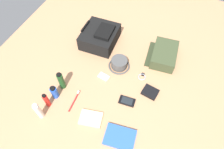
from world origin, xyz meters
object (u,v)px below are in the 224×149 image
at_px(wristwatch, 142,77).
at_px(toothbrush, 75,100).
at_px(deodorant_spray, 54,92).
at_px(paperback_novel, 120,137).
at_px(toiletry_pouch, 164,55).
at_px(toothpaste_tube, 38,111).
at_px(cell_phone, 127,101).
at_px(sunscreen_spray, 47,100).
at_px(media_player, 104,77).
at_px(shampoo_bottle, 61,81).
at_px(bucket_hat, 119,64).
at_px(wallet, 150,92).
at_px(notepad, 91,119).
at_px(backpack, 100,36).

distance_m(wristwatch, toothbrush, 0.53).
relative_size(deodorant_spray, paperback_novel, 0.54).
distance_m(toiletry_pouch, toothpaste_tube, 1.03).
xyz_separation_m(toiletry_pouch, cell_phone, (-0.49, 0.13, -0.04)).
height_order(sunscreen_spray, media_player, sunscreen_spray).
xyz_separation_m(shampoo_bottle, toothbrush, (-0.07, -0.14, -0.07)).
height_order(bucket_hat, media_player, bucket_hat).
relative_size(bucket_hat, cell_phone, 1.44).
distance_m(paperback_novel, toothbrush, 0.41).
height_order(paperback_novel, media_player, paperback_novel).
bearing_deg(deodorant_spray, bucket_hat, -36.90).
bearing_deg(wallet, deodorant_spray, 124.22).
bearing_deg(toothbrush, shampoo_bottle, 64.02).
bearing_deg(toothbrush, bucket_hat, -23.75).
bearing_deg(bucket_hat, notepad, 179.37).
relative_size(toothbrush, notepad, 1.13).
bearing_deg(toothbrush, toothpaste_tube, 142.09).
xyz_separation_m(toothbrush, wallet, (0.27, -0.48, 0.01)).
bearing_deg(toothbrush, wristwatch, -45.18).
bearing_deg(backpack, media_player, -151.20).
distance_m(deodorant_spray, notepad, 0.32).
height_order(cell_phone, notepad, notepad).
height_order(deodorant_spray, media_player, deodorant_spray).
xyz_separation_m(toiletry_pouch, media_player, (-0.36, 0.37, -0.04)).
distance_m(sunscreen_spray, media_player, 0.45).
relative_size(media_player, notepad, 0.61).
bearing_deg(shampoo_bottle, media_player, -51.20).
relative_size(shampoo_bottle, wallet, 1.49).
bearing_deg(paperback_novel, shampoo_bottle, 70.38).
xyz_separation_m(backpack, media_player, (-0.32, -0.18, -0.06)).
bearing_deg(bucket_hat, deodorant_spray, 143.10).
distance_m(toiletry_pouch, bucket_hat, 0.37).
bearing_deg(notepad, toiletry_pouch, -34.98).
bearing_deg(backpack, paperback_novel, -146.66).
distance_m(toiletry_pouch, wallet, 0.36).
bearing_deg(cell_phone, shampoo_bottle, 98.14).
distance_m(backpack, toothpaste_tube, 0.78).
relative_size(toothpaste_tube, media_player, 1.79).
bearing_deg(paperback_novel, cell_phone, 10.62).
relative_size(bucket_hat, wristwatch, 2.40).
bearing_deg(wallet, toothbrush, 128.37).
xyz_separation_m(toiletry_pouch, sunscreen_spray, (-0.72, 0.63, 0.02)).
bearing_deg(toothpaste_tube, shampoo_bottle, -3.16).
height_order(deodorant_spray, wallet, deodorant_spray).
relative_size(cell_phone, wristwatch, 1.66).
relative_size(bucket_hat, shampoo_bottle, 1.04).
bearing_deg(shampoo_bottle, wristwatch, -58.88).
bearing_deg(toothbrush, sunscreen_spray, 124.08).
bearing_deg(paperback_novel, toiletry_pouch, -6.32).
xyz_separation_m(shampoo_bottle, cell_phone, (0.07, -0.48, -0.07)).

